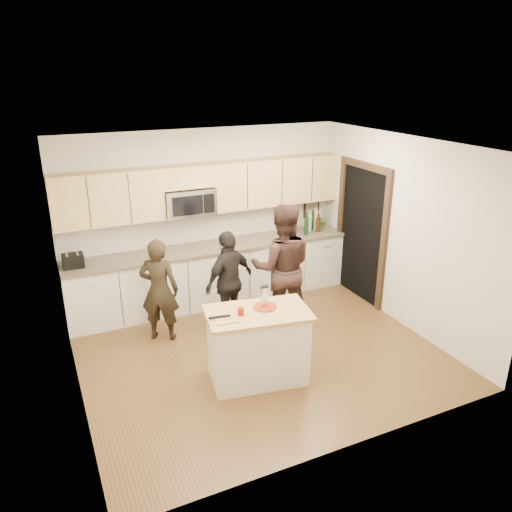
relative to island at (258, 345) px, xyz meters
name	(u,v)px	position (x,y,z in m)	size (l,w,h in m)	color
floor	(258,351)	(0.26, 0.56, -0.45)	(4.50, 4.50, 0.00)	brown
room_shell	(258,227)	(0.26, 0.56, 1.28)	(4.52, 4.02, 2.71)	beige
back_cabinetry	(213,274)	(0.26, 2.25, 0.02)	(4.50, 0.66, 0.94)	beige
upper_cabinetry	(209,187)	(0.30, 2.39, 1.39)	(4.50, 0.33, 0.75)	tan
microwave	(189,202)	(-0.04, 2.35, 1.20)	(0.76, 0.41, 0.40)	silver
doorway	(362,228)	(2.50, 1.46, 0.70)	(0.06, 1.25, 2.20)	black
framed_picture	(311,207)	(2.21, 2.54, 0.83)	(0.30, 0.03, 0.38)	black
dish_towel	(156,268)	(-0.69, 2.06, 0.35)	(0.34, 0.60, 0.48)	white
island	(258,345)	(0.00, 0.00, 0.00)	(1.30, 0.89, 0.90)	beige
red_plate	(265,307)	(0.12, 0.06, 0.45)	(0.27, 0.27, 0.02)	#99250D
box_grater	(264,296)	(0.12, 0.07, 0.59)	(0.09, 0.05, 0.25)	silver
drink_glass	(241,311)	(-0.21, 0.00, 0.49)	(0.07, 0.07, 0.09)	maroon
cutting_board	(227,320)	(-0.41, -0.06, 0.45)	(0.25, 0.17, 0.02)	#B38A4A
tongs	(219,317)	(-0.47, 0.02, 0.47)	(0.25, 0.03, 0.02)	black
knife	(226,319)	(-0.41, -0.05, 0.47)	(0.17, 0.02, 0.01)	silver
toaster	(73,261)	(-1.79, 2.23, 0.58)	(0.29, 0.21, 0.19)	black
bottle_cluster	(307,222)	(1.97, 2.27, 0.66)	(0.55, 0.35, 0.39)	black
orchid	(321,217)	(2.26, 2.28, 0.70)	(0.24, 0.19, 0.43)	#377B31
woman_left	(159,290)	(-0.79, 1.44, 0.27)	(0.53, 0.35, 1.45)	black
woman_center	(282,268)	(0.86, 1.05, 0.46)	(0.89, 0.69, 1.83)	black
woman_right	(229,281)	(0.17, 1.30, 0.28)	(0.86, 0.36, 1.47)	black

